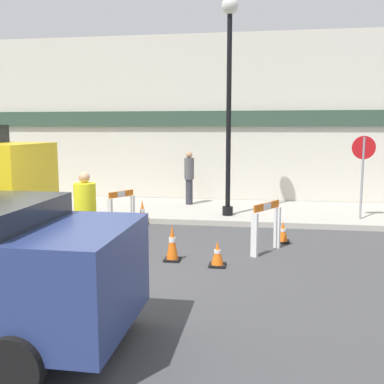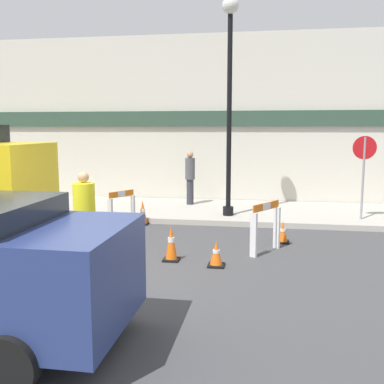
{
  "view_description": "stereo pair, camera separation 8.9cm",
  "coord_description": "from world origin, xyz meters",
  "px_view_note": "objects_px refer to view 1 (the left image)",
  "views": [
    {
      "loc": [
        3.07,
        -6.75,
        2.5
      ],
      "look_at": [
        1.45,
        3.62,
        1.0
      ],
      "focal_mm": 42.0,
      "sensor_mm": 36.0,
      "label": 1
    },
    {
      "loc": [
        3.16,
        -6.74,
        2.5
      ],
      "look_at": [
        1.45,
        3.62,
        1.0
      ],
      "focal_mm": 42.0,
      "sensor_mm": 36.0,
      "label": 2
    }
  ],
  "objects_px": {
    "person_worker": "(86,216)",
    "person_pedestrian": "(189,176)",
    "stop_sign": "(363,164)",
    "streetlamp_post": "(229,79)"
  },
  "relations": [
    {
      "from": "streetlamp_post",
      "to": "stop_sign",
      "type": "bearing_deg",
      "value": 0.7
    },
    {
      "from": "streetlamp_post",
      "to": "person_pedestrian",
      "type": "bearing_deg",
      "value": 129.81
    },
    {
      "from": "stop_sign",
      "to": "person_pedestrian",
      "type": "xyz_separation_m",
      "value": [
        -4.79,
        1.54,
        -0.55
      ]
    },
    {
      "from": "stop_sign",
      "to": "person_worker",
      "type": "bearing_deg",
      "value": 34.16
    },
    {
      "from": "stop_sign",
      "to": "streetlamp_post",
      "type": "bearing_deg",
      "value": -3.11
    },
    {
      "from": "streetlamp_post",
      "to": "person_worker",
      "type": "distance_m",
      "value": 5.72
    },
    {
      "from": "stop_sign",
      "to": "person_pedestrian",
      "type": "distance_m",
      "value": 5.06
    },
    {
      "from": "streetlamp_post",
      "to": "stop_sign",
      "type": "xyz_separation_m",
      "value": [
        3.47,
        0.04,
        -2.17
      ]
    },
    {
      "from": "person_worker",
      "to": "person_pedestrian",
      "type": "distance_m",
      "value": 6.08
    },
    {
      "from": "person_worker",
      "to": "person_pedestrian",
      "type": "height_order",
      "value": "person_pedestrian"
    }
  ]
}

